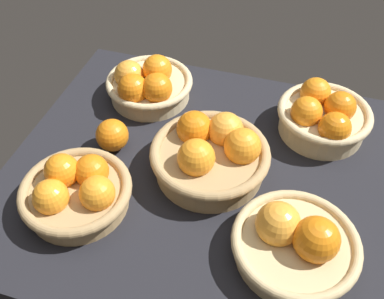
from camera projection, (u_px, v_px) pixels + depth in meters
The scene contains 7 objects.
market_tray at pixel (205, 178), 94.05cm from camera, with size 84.00×72.00×3.00cm, color black.
basket_near_left at pixel (76, 191), 84.70cm from camera, with size 21.81×21.81×9.99cm.
basket_near_right at pixel (295, 243), 76.88cm from camera, with size 22.75×22.75×10.81cm.
basket_center at pixel (211, 153), 90.52cm from camera, with size 24.76×24.76×11.23cm.
basket_far_left at pixel (148, 84), 106.98cm from camera, with size 21.20×21.20×10.78cm.
basket_far_right at pixel (323, 116), 98.33cm from camera, with size 21.02×21.02×11.01cm.
loose_orange_front_gap at pixel (112, 135), 95.79cm from camera, with size 7.19×7.19×7.19cm, color orange.
Camera 1 is at (15.08, -58.85, 73.60)cm, focal length 41.20 mm.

